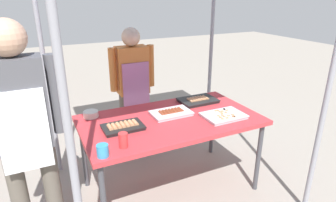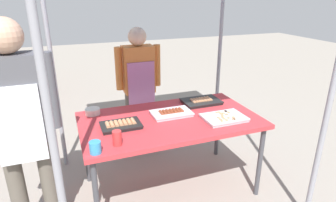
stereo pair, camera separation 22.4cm
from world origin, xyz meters
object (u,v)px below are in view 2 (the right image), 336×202
Objects in this scene: drink_cup_by_wok at (95,147)px; customer_nearby at (20,119)px; tray_meat_skewers at (224,118)px; tray_pork_links at (171,113)px; drink_cup_near_edge at (117,138)px; tray_grilled_sausages at (121,125)px; vendor_woman at (139,82)px; condiment_bowl at (93,111)px; stall_table at (170,124)px; tray_spring_rolls at (201,101)px.

customer_nearby is at bearing 158.30° from drink_cup_by_wok.
tray_meat_skewers is 1.01× the size of tray_pork_links.
drink_cup_near_edge reaches higher than tray_pork_links.
tray_pork_links is at bearing 10.41° from tray_grilled_sausages.
condiment_bowl is at bearing 40.22° from vendor_woman.
stall_table is 4.28× the size of tray_meat_skewers.
stall_table is 1.23m from customer_nearby.
drink_cup_by_wok is 0.06× the size of vendor_woman.
customer_nearby is at bearing -166.78° from tray_grilled_sausages.
tray_pork_links is (-0.41, 0.26, 0.00)m from tray_meat_skewers.
drink_cup_by_wok is at bearing -171.03° from tray_meat_skewers.
vendor_woman reaches higher than tray_spring_rolls.
drink_cup_by_wok is (-1.15, -0.18, 0.03)m from tray_meat_skewers.
tray_pork_links is at bearing -21.94° from condiment_bowl.
tray_pork_links is at bearing 147.33° from tray_meat_skewers.
tray_pork_links is 0.78m from vendor_woman.
stall_table is 14.04× the size of drink_cup_near_edge.
tray_grilled_sausages is at bearing 65.33° from vendor_woman.
tray_meat_skewers is at bearing -23.63° from stall_table.
customer_nearby is (-1.17, -0.19, 0.31)m from stall_table.
tray_meat_skewers is at bearing -32.67° from tray_pork_links.
condiment_bowl is at bearing 158.06° from tray_pork_links.
tray_grilled_sausages is at bearing -169.59° from tray_pork_links.
tray_pork_links is 2.71× the size of condiment_bowl.
condiment_bowl is at bearing 152.11° from stall_table.
stall_table is 0.49m from tray_meat_skewers.
tray_spring_rolls is at bearing 29.13° from stall_table.
vendor_woman is at bearing 40.22° from condiment_bowl.
tray_pork_links is at bearing -155.89° from tray_spring_rolls.
condiment_bowl is 0.66m from drink_cup_near_edge.
tray_meat_skewers is at bearing -10.67° from tray_grilled_sausages.
drink_cup_by_wok is at bearing -95.29° from condiment_bowl.
customer_nearby is at bearing -164.78° from tray_spring_rolls.
drink_cup_by_wok reaches higher than tray_meat_skewers.
vendor_woman is (-0.50, 0.59, 0.09)m from tray_spring_rolls.
tray_spring_rolls is at bearing 15.22° from customer_nearby.
tray_spring_rolls is at bearing 130.24° from vendor_woman.
tray_grilled_sausages is at bearing 73.31° from drink_cup_near_edge.
tray_spring_rolls is at bearing -5.07° from condiment_bowl.
tray_pork_links is at bearing 97.36° from vendor_woman.
tray_grilled_sausages is at bearing -62.70° from condiment_bowl.
vendor_woman reaches higher than tray_grilled_sausages.
drink_cup_by_wok is 0.54m from customer_nearby.
tray_spring_rolls reaches higher than tray_meat_skewers.
tray_grilled_sausages is 0.30m from drink_cup_near_edge.
drink_cup_near_edge is 0.18m from drink_cup_by_wok.
tray_spring_rolls is 0.23× the size of customer_nearby.
tray_grilled_sausages is 0.89× the size of tray_spring_rolls.
tray_meat_skewers is 2.74× the size of condiment_bowl.
tray_grilled_sausages is at bearing 169.33° from tray_meat_skewers.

